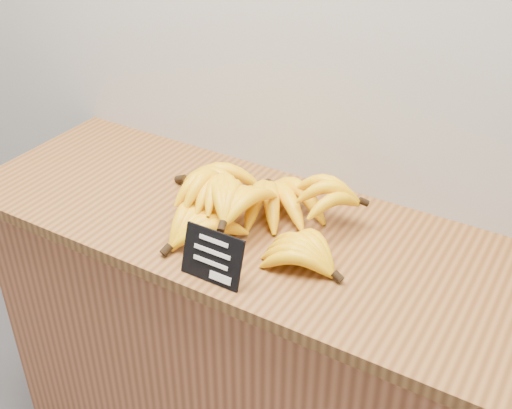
% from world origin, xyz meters
% --- Properties ---
extents(counter, '(1.42, 0.50, 0.90)m').
position_xyz_m(counter, '(0.10, 2.75, 0.45)').
color(counter, '#A85E36').
rests_on(counter, ground).
extents(counter_top, '(1.54, 0.54, 0.03)m').
position_xyz_m(counter_top, '(0.10, 2.75, 0.92)').
color(counter_top, brown).
rests_on(counter_top, counter).
extents(chalkboard_sign, '(0.14, 0.04, 0.11)m').
position_xyz_m(chalkboard_sign, '(0.09, 2.53, 0.98)').
color(chalkboard_sign, black).
rests_on(chalkboard_sign, counter_top).
extents(banana_pile, '(0.53, 0.42, 0.12)m').
position_xyz_m(banana_pile, '(0.05, 2.75, 0.98)').
color(banana_pile, yellow).
rests_on(banana_pile, counter_top).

